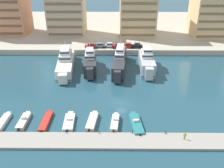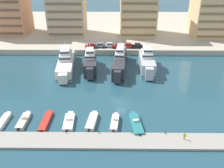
{
  "view_description": "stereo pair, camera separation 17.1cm",
  "coord_description": "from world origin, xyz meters",
  "px_view_note": "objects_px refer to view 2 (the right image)",
  "views": [
    {
      "loc": [
        -1.78,
        -53.38,
        32.67
      ],
      "look_at": [
        -2.3,
        5.21,
        2.5
      ],
      "focal_mm": 40.0,
      "sensor_mm": 36.0,
      "label": 1
    },
    {
      "loc": [
        -1.61,
        -53.38,
        32.67
      ],
      "look_at": [
        -2.3,
        5.21,
        2.5
      ],
      "focal_mm": 40.0,
      "sensor_mm": 36.0,
      "label": 2
    }
  ],
  "objects_px": {
    "pedestrian_near_edge": "(185,136)",
    "car_silver_mid_left": "(109,45)",
    "car_black_center_right": "(137,45)",
    "car_red_far_left": "(91,45)",
    "yacht_charcoal_mid_left": "(120,61)",
    "motorboat_white_far_left": "(2,123)",
    "motorboat_cream_center": "(92,121)",
    "yacht_charcoal_left": "(90,63)",
    "car_red_center_left": "(118,46)",
    "motorboat_white_center_right": "(115,123)",
    "car_grey_left": "(100,45)",
    "yacht_ivory_far_left": "(66,62)",
    "motorboat_teal_mid_right": "(136,124)",
    "motorboat_cream_left": "(24,121)",
    "motorboat_red_mid_left": "(46,121)",
    "car_red_center": "(128,45)",
    "motorboat_white_center_left": "(69,122)",
    "yacht_silver_center_left": "(147,62)"
  },
  "relations": [
    {
      "from": "car_red_center_left",
      "to": "motorboat_red_mid_left",
      "type": "bearing_deg",
      "value": -110.23
    },
    {
      "from": "car_silver_mid_left",
      "to": "car_black_center_right",
      "type": "distance_m",
      "value": 10.35
    },
    {
      "from": "motorboat_cream_center",
      "to": "pedestrian_near_edge",
      "type": "bearing_deg",
      "value": -17.27
    },
    {
      "from": "car_red_far_left",
      "to": "pedestrian_near_edge",
      "type": "xyz_separation_m",
      "value": [
        22.61,
        -49.92,
        -1.62
      ]
    },
    {
      "from": "motorboat_cream_center",
      "to": "car_grey_left",
      "type": "height_order",
      "value": "car_grey_left"
    },
    {
      "from": "motorboat_teal_mid_right",
      "to": "car_grey_left",
      "type": "height_order",
      "value": "car_grey_left"
    },
    {
      "from": "motorboat_white_center_left",
      "to": "car_red_far_left",
      "type": "xyz_separation_m",
      "value": [
        1.07,
        44.16,
        2.63
      ]
    },
    {
      "from": "motorboat_teal_mid_right",
      "to": "car_silver_mid_left",
      "type": "height_order",
      "value": "car_silver_mid_left"
    },
    {
      "from": "motorboat_red_mid_left",
      "to": "car_silver_mid_left",
      "type": "distance_m",
      "value": 46.75
    },
    {
      "from": "yacht_charcoal_left",
      "to": "pedestrian_near_edge",
      "type": "xyz_separation_m",
      "value": [
        21.48,
        -34.38,
        -1.11
      ]
    },
    {
      "from": "motorboat_white_center_right",
      "to": "car_grey_left",
      "type": "xyz_separation_m",
      "value": [
        -5.71,
        45.17,
        2.5
      ]
    },
    {
      "from": "yacht_charcoal_mid_left",
      "to": "motorboat_teal_mid_right",
      "type": "distance_m",
      "value": 30.78
    },
    {
      "from": "motorboat_cream_left",
      "to": "motorboat_red_mid_left",
      "type": "bearing_deg",
      "value": 0.5
    },
    {
      "from": "yacht_charcoal_left",
      "to": "car_red_center_left",
      "type": "xyz_separation_m",
      "value": [
        8.86,
        15.48,
        0.51
      ]
    },
    {
      "from": "yacht_charcoal_mid_left",
      "to": "motorboat_white_far_left",
      "type": "bearing_deg",
      "value": -130.37
    },
    {
      "from": "yacht_ivory_far_left",
      "to": "pedestrian_near_edge",
      "type": "bearing_deg",
      "value": -50.36
    },
    {
      "from": "yacht_ivory_far_left",
      "to": "yacht_silver_center_left",
      "type": "relative_size",
      "value": 1.34
    },
    {
      "from": "motorboat_white_far_left",
      "to": "motorboat_white_center_left",
      "type": "relative_size",
      "value": 1.13
    },
    {
      "from": "yacht_ivory_far_left",
      "to": "motorboat_cream_center",
      "type": "bearing_deg",
      "value": -70.03
    },
    {
      "from": "motorboat_teal_mid_right",
      "to": "motorboat_cream_center",
      "type": "bearing_deg",
      "value": 175.54
    },
    {
      "from": "car_red_center",
      "to": "motorboat_cream_center",
      "type": "bearing_deg",
      "value": -102.47
    },
    {
      "from": "car_silver_mid_left",
      "to": "car_red_center_left",
      "type": "relative_size",
      "value": 0.99
    },
    {
      "from": "pedestrian_near_edge",
      "to": "car_silver_mid_left",
      "type": "bearing_deg",
      "value": 107.23
    },
    {
      "from": "yacht_ivory_far_left",
      "to": "car_red_center",
      "type": "bearing_deg",
      "value": 35.58
    },
    {
      "from": "car_grey_left",
      "to": "car_black_center_right",
      "type": "relative_size",
      "value": 0.99
    },
    {
      "from": "motorboat_white_far_left",
      "to": "motorboat_cream_center",
      "type": "xyz_separation_m",
      "value": [
        19.5,
        0.86,
        0.07
      ]
    },
    {
      "from": "car_grey_left",
      "to": "car_red_center_left",
      "type": "height_order",
      "value": "same"
    },
    {
      "from": "motorboat_white_center_right",
      "to": "yacht_charcoal_left",
      "type": "bearing_deg",
      "value": 105.09
    },
    {
      "from": "yacht_charcoal_mid_left",
      "to": "yacht_ivory_far_left",
      "type": "bearing_deg",
      "value": -179.8
    },
    {
      "from": "car_red_far_left",
      "to": "car_silver_mid_left",
      "type": "relative_size",
      "value": 1.0
    },
    {
      "from": "motorboat_white_center_right",
      "to": "motorboat_white_center_left",
      "type": "bearing_deg",
      "value": 177.59
    },
    {
      "from": "yacht_ivory_far_left",
      "to": "car_red_far_left",
      "type": "xyz_separation_m",
      "value": [
        6.84,
        14.38,
        0.69
      ]
    },
    {
      "from": "motorboat_white_center_left",
      "to": "motorboat_cream_center",
      "type": "bearing_deg",
      "value": 0.37
    },
    {
      "from": "yacht_ivory_far_left",
      "to": "car_red_center_left",
      "type": "distance_m",
      "value": 22.1
    },
    {
      "from": "yacht_charcoal_left",
      "to": "motorboat_cream_left",
      "type": "distance_m",
      "value": 31.05
    },
    {
      "from": "yacht_charcoal_left",
      "to": "yacht_charcoal_mid_left",
      "type": "xyz_separation_m",
      "value": [
        9.41,
        1.22,
        0.13
      ]
    },
    {
      "from": "yacht_ivory_far_left",
      "to": "car_silver_mid_left",
      "type": "bearing_deg",
      "value": 48.04
    },
    {
      "from": "motorboat_cream_center",
      "to": "car_grey_left",
      "type": "relative_size",
      "value": 1.74
    },
    {
      "from": "car_red_center",
      "to": "car_silver_mid_left",
      "type": "bearing_deg",
      "value": 176.22
    },
    {
      "from": "car_grey_left",
      "to": "car_red_center",
      "type": "relative_size",
      "value": 0.99
    },
    {
      "from": "yacht_charcoal_mid_left",
      "to": "car_black_center_right",
      "type": "distance_m",
      "value": 15.99
    },
    {
      "from": "yacht_charcoal_left",
      "to": "yacht_charcoal_mid_left",
      "type": "relative_size",
      "value": 0.7
    },
    {
      "from": "motorboat_cream_center",
      "to": "yacht_charcoal_left",
      "type": "bearing_deg",
      "value": 95.69
    },
    {
      "from": "motorboat_teal_mid_right",
      "to": "car_red_center_left",
      "type": "xyz_separation_m",
      "value": [
        -3.55,
        44.81,
        2.58
      ]
    },
    {
      "from": "yacht_ivory_far_left",
      "to": "motorboat_cream_center",
      "type": "relative_size",
      "value": 3.25
    },
    {
      "from": "motorboat_cream_left",
      "to": "car_red_center_left",
      "type": "xyz_separation_m",
      "value": [
        21.08,
        43.94,
        2.59
      ]
    },
    {
      "from": "yacht_charcoal_mid_left",
      "to": "car_red_far_left",
      "type": "xyz_separation_m",
      "value": [
        -10.53,
        14.32,
        0.38
      ]
    },
    {
      "from": "car_grey_left",
      "to": "motorboat_cream_left",
      "type": "bearing_deg",
      "value": -107.82
    },
    {
      "from": "motorboat_teal_mid_right",
      "to": "car_black_center_right",
      "type": "xyz_separation_m",
      "value": [
        3.66,
        45.09,
        2.58
      ]
    },
    {
      "from": "yacht_charcoal_mid_left",
      "to": "car_black_center_right",
      "type": "xyz_separation_m",
      "value": [
        6.66,
        14.53,
        0.38
      ]
    }
  ]
}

